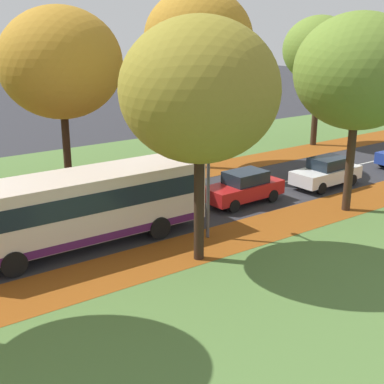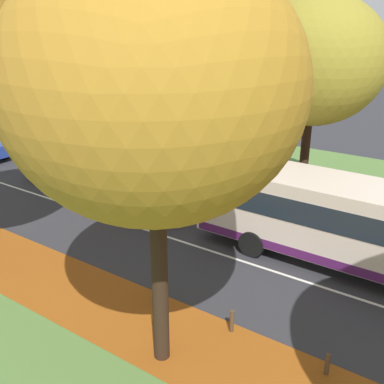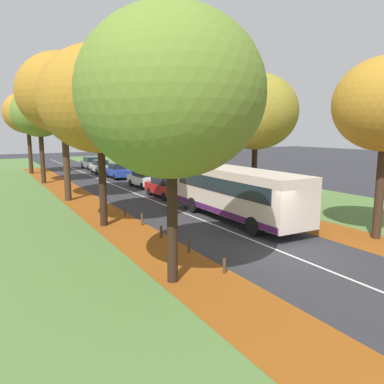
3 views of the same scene
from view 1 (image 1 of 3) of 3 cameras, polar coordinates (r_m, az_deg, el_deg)
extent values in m
cube|color=#517538|center=(38.13, 0.91, 4.51)|extent=(12.00, 90.00, 0.01)
cube|color=#8C4714|center=(31.16, -2.93, 1.50)|extent=(2.80, 60.00, 0.00)
cube|color=#8C4714|center=(24.32, 8.94, -3.42)|extent=(2.80, 60.00, 0.00)
cube|color=silver|center=(31.46, 10.93, 1.34)|extent=(0.12, 80.00, 0.01)
cylinder|color=black|center=(28.75, -13.19, 4.21)|extent=(0.40, 0.40, 4.43)
ellipsoid|color=#AD7A23|center=(28.08, -13.85, 13.22)|extent=(6.17, 6.17, 5.56)
cylinder|color=#422D1E|center=(32.94, 0.65, 7.19)|extent=(0.48, 0.48, 5.37)
ellipsoid|color=#AD7A23|center=(32.41, 0.68, 16.05)|extent=(6.37, 6.37, 5.73)
cylinder|color=#382619|center=(40.31, 13.01, 8.34)|extent=(0.44, 0.44, 4.91)
ellipsoid|color=olive|center=(39.87, 13.45, 14.58)|extent=(5.18, 5.18, 4.66)
cylinder|color=black|center=(19.90, 0.75, -1.50)|extent=(0.39, 0.39, 4.28)
ellipsoid|color=olive|center=(18.93, 0.80, 10.80)|extent=(5.68, 5.68, 5.11)
cylinder|color=#382619|center=(26.31, 16.47, 2.68)|extent=(0.40, 0.40, 4.39)
ellipsoid|color=olive|center=(25.59, 17.33, 12.17)|extent=(5.80, 5.80, 5.22)
cylinder|color=#4C3823|center=(26.52, -18.71, -1.72)|extent=(0.12, 0.12, 0.59)
cylinder|color=#4C3823|center=(27.25, -13.33, -0.65)|extent=(0.12, 0.12, 0.67)
cylinder|color=#4C3823|center=(28.34, -8.39, 0.33)|extent=(0.12, 0.12, 0.64)
cylinder|color=#47474C|center=(21.68, 1.75, 2.49)|extent=(0.14, 0.14, 6.00)
cylinder|color=#47474C|center=(21.75, 0.52, 10.34)|extent=(1.60, 0.10, 0.10)
ellipsoid|color=silver|center=(22.40, -0.71, 10.42)|extent=(0.44, 0.28, 0.20)
cube|color=beige|center=(21.73, -11.66, -1.34)|extent=(2.59, 10.42, 2.50)
cube|color=#19232D|center=(21.61, -11.73, -0.34)|extent=(2.62, 9.17, 0.80)
cube|color=#4C1951|center=(22.10, -11.49, -3.96)|extent=(2.61, 10.21, 0.32)
cylinder|color=black|center=(20.16, -18.49, -7.29)|extent=(0.31, 0.96, 0.96)
cylinder|color=black|center=(22.40, -3.52, -3.83)|extent=(0.31, 0.96, 0.96)
cylinder|color=black|center=(24.33, -6.47, -2.13)|extent=(0.31, 0.96, 0.96)
cube|color=#B21919|center=(26.79, 5.46, 0.20)|extent=(1.82, 4.25, 0.70)
cube|color=#19232D|center=(26.70, 5.74, 1.59)|extent=(1.50, 2.06, 0.60)
cylinder|color=black|center=(25.51, 4.47, -1.50)|extent=(0.24, 0.65, 0.64)
cylinder|color=black|center=(26.63, 2.24, -0.63)|extent=(0.24, 0.65, 0.64)
cylinder|color=black|center=(27.24, 8.57, -0.40)|extent=(0.24, 0.65, 0.64)
cylinder|color=black|center=(28.29, 6.31, 0.38)|extent=(0.24, 0.65, 0.64)
cube|color=silver|center=(30.30, 14.09, 1.80)|extent=(1.83, 4.25, 0.70)
cube|color=#19232D|center=(30.25, 14.36, 3.03)|extent=(1.50, 2.06, 0.60)
cylinder|color=black|center=(28.95, 13.62, 0.38)|extent=(0.24, 0.65, 0.64)
cylinder|color=black|center=(29.90, 11.31, 1.09)|extent=(0.24, 0.65, 0.64)
cylinder|color=black|center=(30.95, 16.68, 1.24)|extent=(0.24, 0.65, 0.64)
cylinder|color=black|center=(31.85, 14.43, 1.89)|extent=(0.24, 0.65, 0.64)
cylinder|color=black|center=(35.66, 19.65, 3.07)|extent=(0.22, 0.64, 0.64)
camera|label=2|loc=(33.39, -28.35, 14.65)|focal=42.00mm
camera|label=3|loc=(33.04, -51.66, 4.87)|focal=35.00mm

